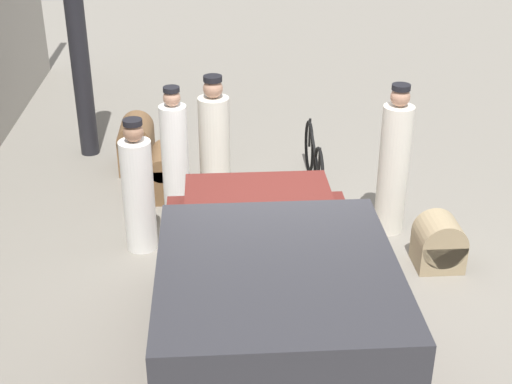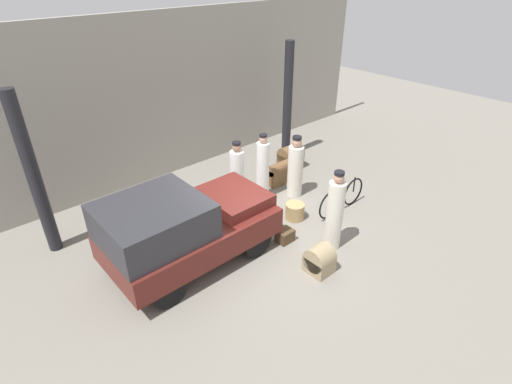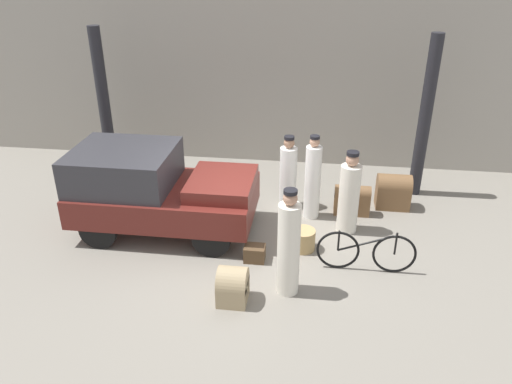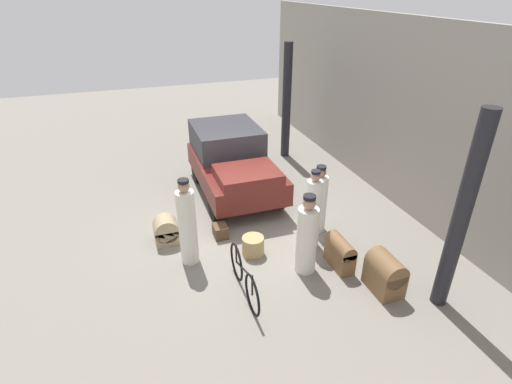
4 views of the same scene
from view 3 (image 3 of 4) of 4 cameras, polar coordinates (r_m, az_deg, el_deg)
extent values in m
plane|color=gray|center=(9.81, -1.32, -5.42)|extent=(30.00, 30.00, 0.00)
cube|color=gray|center=(12.71, 1.45, 13.15)|extent=(16.00, 0.15, 4.50)
cylinder|color=black|center=(12.36, -16.97, 9.44)|extent=(0.28, 0.28, 3.59)
cylinder|color=black|center=(11.51, 18.75, 7.97)|extent=(0.28, 0.28, 3.59)
cylinder|color=black|center=(10.63, -3.19, -0.53)|extent=(0.72, 0.12, 0.72)
cylinder|color=black|center=(9.17, -5.14, -5.40)|extent=(0.72, 0.12, 0.72)
cylinder|color=black|center=(11.21, -14.15, 0.15)|extent=(0.72, 0.12, 0.72)
cylinder|color=black|center=(9.83, -17.62, -4.28)|extent=(0.72, 0.12, 0.72)
cube|color=#591E19|center=(10.01, -10.25, -0.81)|extent=(3.50, 1.88, 0.57)
cube|color=#2D2D33|center=(9.99, -14.86, 2.78)|extent=(1.92, 1.73, 0.72)
cube|color=#591E19|center=(9.55, -3.92, 0.97)|extent=(1.22, 1.47, 0.26)
torus|color=black|center=(9.02, 15.53, -6.86)|extent=(0.75, 0.04, 0.75)
torus|color=black|center=(8.92, 9.34, -6.57)|extent=(0.75, 0.04, 0.75)
cylinder|color=black|center=(8.85, 12.57, -5.71)|extent=(0.98, 0.04, 0.41)
cylinder|color=black|center=(8.81, 9.43, -5.50)|extent=(0.04, 0.04, 0.39)
cylinder|color=black|center=(8.90, 15.69, -5.71)|extent=(0.04, 0.04, 0.43)
cylinder|color=tan|center=(9.46, 5.37, -5.44)|extent=(0.47, 0.47, 0.40)
cylinder|color=silver|center=(8.04, 3.74, -6.59)|extent=(0.37, 0.37, 1.62)
sphere|color=tan|center=(7.57, 3.95, -0.74)|extent=(0.23, 0.23, 0.23)
cylinder|color=black|center=(7.52, 3.97, 0.04)|extent=(0.22, 0.22, 0.06)
cylinder|color=white|center=(10.76, 3.68, 1.67)|extent=(0.37, 0.37, 1.36)
sphere|color=#936B51|center=(10.45, 3.81, 5.61)|extent=(0.23, 0.23, 0.23)
cylinder|color=black|center=(10.41, 3.83, 6.21)|extent=(0.22, 0.22, 0.06)
cylinder|color=white|center=(10.32, 6.47, 1.08)|extent=(0.33, 0.33, 1.57)
sphere|color=tan|center=(9.98, 6.73, 5.69)|extent=(0.20, 0.20, 0.20)
cylinder|color=black|center=(9.94, 6.76, 6.25)|extent=(0.19, 0.19, 0.06)
cylinder|color=silver|center=(9.95, 10.56, -0.77)|extent=(0.41, 0.41, 1.41)
sphere|color=tan|center=(9.60, 10.96, 3.63)|extent=(0.25, 0.25, 0.25)
cylinder|color=black|center=(9.55, 11.03, 4.35)|extent=(0.24, 0.24, 0.07)
cube|color=#9E8966|center=(8.19, -2.67, -11.26)|extent=(0.47, 0.52, 0.35)
cylinder|color=#9E8966|center=(8.09, -2.69, -10.27)|extent=(0.47, 0.52, 0.52)
cube|color=#4C3823|center=(9.13, -0.16, -7.02)|extent=(0.38, 0.30, 0.30)
cube|color=brown|center=(10.79, 10.89, -1.25)|extent=(0.75, 0.31, 0.50)
cylinder|color=brown|center=(10.68, 11.00, -0.07)|extent=(0.75, 0.31, 0.31)
cube|color=brown|center=(11.26, 15.34, -0.44)|extent=(0.72, 0.48, 0.52)
cylinder|color=brown|center=(11.15, 15.50, 0.76)|extent=(0.72, 0.48, 0.48)
camera|label=1|loc=(11.94, -36.37, 18.05)|focal=50.00mm
camera|label=2|loc=(6.87, -64.95, 15.64)|focal=28.00mm
camera|label=4|loc=(8.67, 57.92, 14.57)|focal=28.00mm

